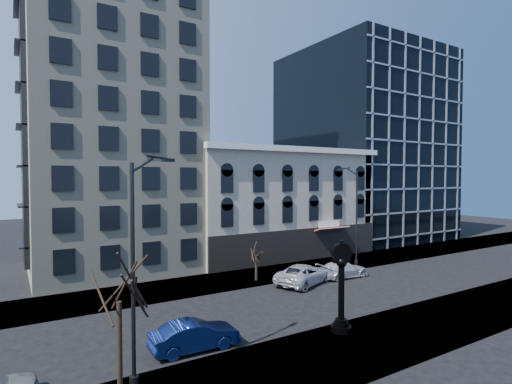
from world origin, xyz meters
TOP-DOWN VIEW (x-y plane):
  - ground at (0.00, 0.00)m, footprint 160.00×160.00m
  - sidewalk_far at (0.00, 8.00)m, footprint 160.00×6.00m
  - sidewalk_near at (0.00, -8.00)m, footprint 160.00×6.00m
  - cream_tower at (-6.11, 18.88)m, footprint 15.90×15.40m
  - victorian_row at (12.00, 15.89)m, footprint 22.60×11.19m
  - glass_office at (32.00, 20.91)m, footprint 20.00×20.15m
  - street_clock at (1.60, -6.15)m, footprint 1.23×1.23m
  - street_lamp_near at (-9.67, -5.76)m, footprint 2.56×1.09m
  - street_lamp_far at (15.14, 6.72)m, footprint 2.59×1.05m
  - bare_tree_near at (-11.30, -7.51)m, footprint 3.99×3.99m
  - bare_tree_far at (3.50, 6.39)m, footprint 2.09×2.09m
  - car_near_b at (-6.59, -3.76)m, footprint 4.79×1.82m
  - car_far_a at (6.62, 3.61)m, footprint 6.73×4.87m
  - car_far_b at (11.04, 3.46)m, footprint 5.11×2.14m

SIDE VIEW (x-z plane):
  - ground at x=0.00m, z-range 0.00..0.00m
  - sidewalk_far at x=0.00m, z-range 0.00..0.12m
  - sidewalk_near at x=0.00m, z-range 0.00..0.12m
  - car_far_b at x=11.04m, z-range 0.00..1.48m
  - car_near_b at x=-6.59m, z-range 0.00..1.56m
  - car_far_a at x=6.62m, z-range 0.00..1.70m
  - street_clock at x=1.60m, z-range -0.14..5.29m
  - bare_tree_far at x=3.50m, z-range 1.02..4.61m
  - bare_tree_near at x=-11.30m, z-range 1.87..8.71m
  - victorian_row at x=12.00m, z-range -0.25..12.25m
  - street_lamp_near at x=-9.67m, z-range 2.72..12.94m
  - street_lamp_far at x=15.14m, z-range 2.74..13.03m
  - glass_office at x=32.00m, z-range 0.00..28.00m
  - cream_tower at x=-6.11m, z-range -1.93..40.57m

